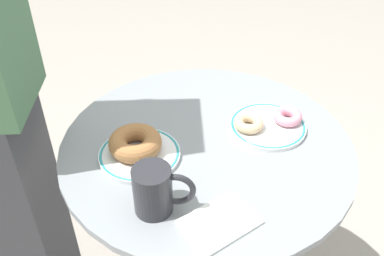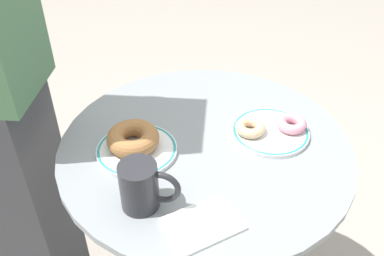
% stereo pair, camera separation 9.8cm
% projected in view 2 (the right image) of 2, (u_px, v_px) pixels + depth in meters
% --- Properties ---
extents(cafe_table, '(0.69, 0.69, 0.75)m').
position_uv_depth(cafe_table, '(204.00, 215.00, 1.16)').
color(cafe_table, gray).
rests_on(cafe_table, ground).
extents(plate_left, '(0.19, 0.19, 0.01)m').
position_uv_depth(plate_left, '(137.00, 150.00, 0.98)').
color(plate_left, white).
rests_on(plate_left, cafe_table).
extents(plate_right, '(0.19, 0.19, 0.01)m').
position_uv_depth(plate_right, '(270.00, 132.00, 1.03)').
color(plate_right, white).
rests_on(plate_right, cafe_table).
extents(donut_cinnamon, '(0.17, 0.17, 0.04)m').
position_uv_depth(donut_cinnamon, '(133.00, 139.00, 0.97)').
color(donut_cinnamon, '#A36B3D').
rests_on(donut_cinnamon, plate_left).
extents(donut_pink_frosted, '(0.10, 0.10, 0.02)m').
position_uv_depth(donut_pink_frosted, '(291.00, 124.00, 1.03)').
color(donut_pink_frosted, pink).
rests_on(donut_pink_frosted, plate_right).
extents(donut_glazed, '(0.09, 0.09, 0.02)m').
position_uv_depth(donut_glazed, '(250.00, 127.00, 1.01)').
color(donut_glazed, '#E0B789').
rests_on(donut_glazed, plate_right).
extents(paper_napkin, '(0.17, 0.14, 0.01)m').
position_uv_depth(paper_napkin, '(203.00, 224.00, 0.81)').
color(paper_napkin, white).
rests_on(paper_napkin, cafe_table).
extents(coffee_mug, '(0.12, 0.08, 0.10)m').
position_uv_depth(coffee_mug, '(141.00, 186.00, 0.82)').
color(coffee_mug, '#28282D').
rests_on(coffee_mug, cafe_table).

